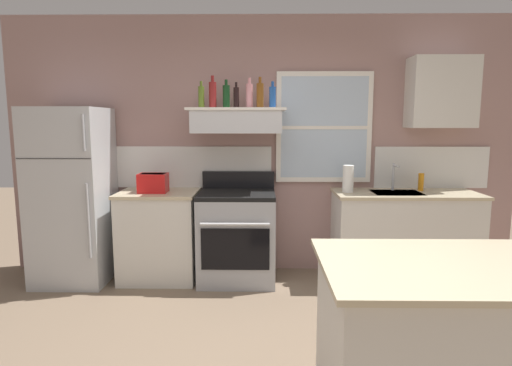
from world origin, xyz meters
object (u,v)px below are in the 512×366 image
at_px(stove_range, 237,236).
at_px(bottle_red_label_wine, 213,95).
at_px(bottle_olive_oil_square, 201,97).
at_px(dish_soap_bottle, 421,182).
at_px(bottle_dark_green_wine, 226,96).
at_px(paper_towel_roll, 348,179).
at_px(kitchen_island, 456,349).
at_px(bottle_blue_liqueur, 273,97).
at_px(bottle_balsamic_dark, 236,97).
at_px(bottle_amber_wine, 260,95).
at_px(refrigerator, 73,196).
at_px(toaster, 153,183).
at_px(bottle_rose_pink, 249,96).

height_order(stove_range, bottle_red_label_wine, bottle_red_label_wine).
relative_size(bottle_olive_oil_square, dish_soap_bottle, 1.46).
xyz_separation_m(bottle_dark_green_wine, paper_towel_roll, (1.22, -0.10, -0.82)).
distance_m(dish_soap_bottle, kitchen_island, 2.44).
bearing_deg(paper_towel_roll, kitchen_island, -86.51).
relative_size(bottle_red_label_wine, dish_soap_bottle, 1.76).
height_order(bottle_blue_liqueur, kitchen_island, bottle_blue_liqueur).
bearing_deg(bottle_olive_oil_square, bottle_dark_green_wine, 13.83).
bearing_deg(bottle_balsamic_dark, stove_range, -86.04).
bearing_deg(bottle_amber_wine, bottle_blue_liqueur, -15.97).
xyz_separation_m(refrigerator, bottle_balsamic_dark, (1.64, 0.11, 0.98)).
bearing_deg(bottle_red_label_wine, bottle_olive_oil_square, -165.64).
distance_m(stove_range, bottle_blue_liqueur, 1.43).
relative_size(refrigerator, bottle_olive_oil_square, 6.67).
xyz_separation_m(toaster, stove_range, (0.84, 0.01, -0.54)).
xyz_separation_m(refrigerator, bottle_red_label_wine, (1.41, 0.13, 1.00)).
relative_size(bottle_red_label_wine, bottle_blue_liqueur, 1.23).
bearing_deg(bottle_balsamic_dark, bottle_olive_oil_square, -179.54).
distance_m(bottle_red_label_wine, dish_soap_bottle, 2.30).
bearing_deg(refrigerator, bottle_amber_wine, 4.15).
xyz_separation_m(refrigerator, paper_towel_roll, (2.76, 0.06, 0.17)).
bearing_deg(bottle_rose_pink, refrigerator, -175.27).
xyz_separation_m(bottle_olive_oil_square, bottle_blue_liqueur, (0.70, -0.00, -0.00)).
relative_size(bottle_balsamic_dark, kitchen_island, 0.18).
distance_m(stove_range, dish_soap_bottle, 1.96).
bearing_deg(bottle_blue_liqueur, bottle_red_label_wine, 177.06).
bearing_deg(stove_range, bottle_balsamic_dark, 93.96).
height_order(stove_range, bottle_balsamic_dark, bottle_balsamic_dark).
distance_m(bottle_olive_oil_square, bottle_rose_pink, 0.48).
bearing_deg(dish_soap_bottle, bottle_dark_green_wine, 179.91).
distance_m(paper_towel_roll, dish_soap_bottle, 0.77).
bearing_deg(stove_range, bottle_blue_liqueur, 12.47).
height_order(bottle_balsamic_dark, paper_towel_roll, bottle_balsamic_dark).
xyz_separation_m(bottle_balsamic_dark, kitchen_island, (1.25, -2.24, -1.39)).
xyz_separation_m(bottle_dark_green_wine, dish_soap_bottle, (1.99, -0.00, -0.86)).
height_order(toaster, dish_soap_bottle, toaster).
bearing_deg(bottle_amber_wine, stove_range, -153.68).
xyz_separation_m(bottle_olive_oil_square, bottle_red_label_wine, (0.11, 0.03, 0.02)).
xyz_separation_m(bottle_rose_pink, dish_soap_bottle, (1.76, 0.01, -0.87)).
xyz_separation_m(toaster, kitchen_island, (2.08, -2.14, -0.55)).
bearing_deg(dish_soap_bottle, stove_range, -175.82).
bearing_deg(bottle_red_label_wine, kitchen_island, -56.62).
relative_size(bottle_red_label_wine, bottle_amber_wine, 1.04).
bearing_deg(bottle_balsamic_dark, bottle_dark_green_wine, 151.14).
relative_size(bottle_blue_liqueur, kitchen_island, 0.18).
height_order(bottle_olive_oil_square, dish_soap_bottle, bottle_olive_oil_square).
height_order(toaster, bottle_amber_wine, bottle_amber_wine).
relative_size(toaster, stove_range, 0.27).
height_order(refrigerator, bottle_rose_pink, bottle_rose_pink).
bearing_deg(bottle_red_label_wine, bottle_amber_wine, 0.58).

